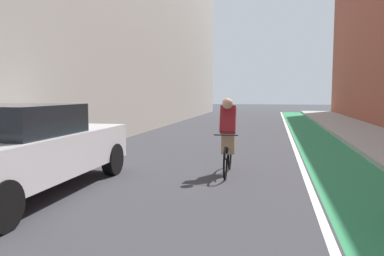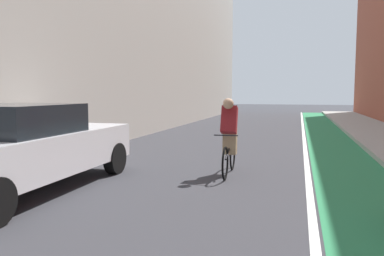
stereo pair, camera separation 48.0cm
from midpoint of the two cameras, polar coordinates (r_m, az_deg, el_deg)
The scene contains 6 objects.
ground_plane at distance 11.72m, azimuth 7.70°, elevation -3.15°, with size 92.09×92.09×0.00m, color #38383D.
bike_lane_paint at distance 13.65m, azimuth 21.46°, elevation -2.27°, with size 1.60×41.86×0.00m, color #2D8451.
lane_divider_stripe at distance 13.59m, azimuth 17.68°, elevation -2.18°, with size 0.12×41.86×0.00m, color white.
building_facade_left at distance 15.69m, azimuth -12.67°, elevation 18.45°, with size 4.15×41.86×10.63m.
parked_sedan_white at distance 7.09m, azimuth -22.49°, elevation -2.66°, with size 1.99×4.48×1.53m.
cyclist_trailing at distance 7.93m, azimuth 7.41°, elevation -1.31°, with size 0.48×1.72×1.62m.
Camera 2 is at (1.87, 5.51, 1.72)m, focal length 35.15 mm.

